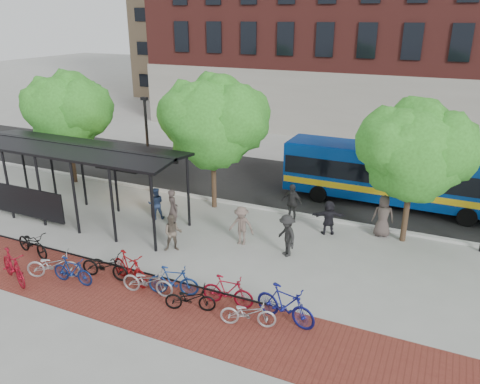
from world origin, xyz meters
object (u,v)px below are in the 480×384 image
at_px(lamp_post_left, 148,143).
at_px(pedestrian_4, 292,202).
at_px(pedestrian_1, 173,209).
at_px(tree_b, 215,118).
at_px(bike_3, 72,271).
at_px(bike_6, 148,281).
at_px(bike_4, 105,266).
at_px(bike_10, 248,313).
at_px(pedestrian_8, 173,233).
at_px(bike_1, 13,267).
at_px(bike_9, 228,291).
at_px(bike_5, 130,268).
at_px(pedestrian_2, 156,203).
at_px(bike_7, 173,281).
at_px(tree_a, 68,108).
at_px(tree_c, 417,148).
at_px(pedestrian_6, 383,216).
at_px(pedestrian_9, 287,235).
at_px(bike_11, 285,305).
at_px(bike_8, 190,298).
at_px(bus, 395,173).
at_px(bus_shelter, 74,156).
at_px(bike_0, 33,243).
at_px(bike_2, 53,265).

distance_m(lamp_post_left, pedestrian_4, 8.23).
bearing_deg(pedestrian_1, tree_b, -68.93).
relative_size(bike_3, bike_6, 0.88).
xyz_separation_m(bike_4, bike_6, (2.00, -0.22, -0.00)).
bearing_deg(tree_b, bike_10, -57.02).
relative_size(bike_6, pedestrian_8, 1.21).
distance_m(bike_1, bike_9, 7.81).
bearing_deg(bike_10, bike_5, 67.50).
relative_size(bike_1, bike_5, 1.05).
bearing_deg(pedestrian_2, bike_7, 95.67).
bearing_deg(pedestrian_4, tree_b, -169.91).
bearing_deg(bike_10, bike_1, 81.58).
bearing_deg(pedestrian_2, tree_b, -161.04).
bearing_deg(tree_a, bike_1, -58.59).
height_order(bike_6, pedestrian_8, pedestrian_8).
distance_m(tree_a, lamp_post_left, 5.14).
xyz_separation_m(lamp_post_left, bike_10, (9.35, -8.35, -2.29)).
height_order(bike_7, pedestrian_1, pedestrian_1).
xyz_separation_m(bike_1, pedestrian_4, (7.28, 9.21, 0.29)).
height_order(tree_a, pedestrian_4, tree_a).
height_order(tree_c, bike_3, tree_c).
height_order(tree_b, pedestrian_6, tree_b).
distance_m(pedestrian_2, pedestrian_9, 6.79).
relative_size(tree_c, pedestrian_2, 3.89).
bearing_deg(bike_1, bike_11, -57.50).
bearing_deg(bike_9, pedestrian_2, 46.52).
height_order(bike_6, bike_9, bike_9).
bearing_deg(bike_7, pedestrian_4, -27.95).
bearing_deg(bike_9, bike_1, 99.16).
distance_m(bike_1, bike_5, 4.15).
xyz_separation_m(bike_8, pedestrian_6, (4.76, 8.17, 0.49)).
height_order(bike_3, bike_11, bike_11).
xyz_separation_m(bus, pedestrian_9, (-3.07, -7.20, -0.81)).
bearing_deg(pedestrian_4, bike_9, -77.00).
bearing_deg(bus, bike_9, -107.72).
relative_size(bike_6, bike_9, 1.06).
bearing_deg(pedestrian_4, pedestrian_1, -137.05).
bearing_deg(bike_6, pedestrian_6, -46.76).
bearing_deg(bike_5, tree_a, 68.71).
bearing_deg(tree_c, pedestrian_2, -167.29).
bearing_deg(tree_b, pedestrian_6, 0.31).
xyz_separation_m(bike_8, bike_9, (0.99, 0.75, 0.10)).
height_order(pedestrian_1, pedestrian_4, pedestrian_1).
distance_m(tree_a, bike_8, 15.18).
height_order(pedestrian_1, pedestrian_9, pedestrian_1).
distance_m(bus_shelter, bike_0, 4.52).
xyz_separation_m(bike_6, bike_8, (1.79, -0.21, -0.06)).
bearing_deg(bike_11, bike_0, 102.48).
bearing_deg(bike_2, tree_a, 13.44).
bearing_deg(bike_8, pedestrian_1, 18.00).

